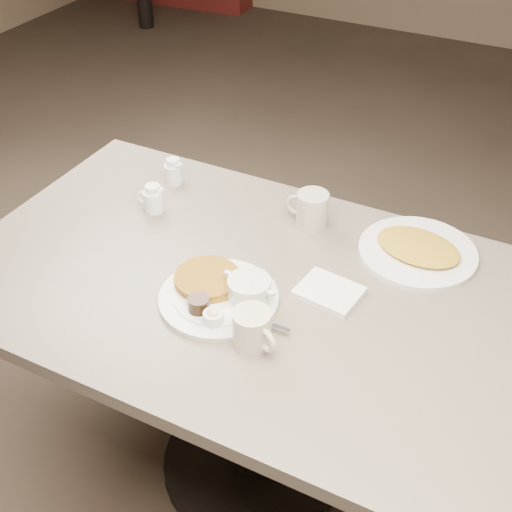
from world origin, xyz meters
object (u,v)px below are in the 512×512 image
at_px(creamer_left, 153,199).
at_px(hash_plate, 418,250).
at_px(creamer_right, 174,172).
at_px(diner_table, 253,332).
at_px(coffee_mug_near, 253,329).
at_px(main_plate, 223,292).
at_px(coffee_mug_far, 311,209).

height_order(creamer_left, hash_plate, creamer_left).
bearing_deg(creamer_right, hash_plate, -0.99).
relative_size(diner_table, coffee_mug_near, 11.43).
relative_size(diner_table, creamer_right, 18.75).
relative_size(main_plate, hash_plate, 1.02).
distance_m(creamer_left, creamer_right, 0.15).
bearing_deg(creamer_right, coffee_mug_near, -43.52).
bearing_deg(hash_plate, creamer_right, 179.01).
relative_size(diner_table, coffee_mug_far, 11.93).
distance_m(main_plate, hash_plate, 0.53).
bearing_deg(hash_plate, coffee_mug_near, -115.70).
bearing_deg(diner_table, creamer_left, 158.10).
xyz_separation_m(diner_table, main_plate, (-0.03, -0.09, 0.19)).
relative_size(coffee_mug_near, creamer_left, 1.52).
distance_m(diner_table, hash_plate, 0.48).
distance_m(coffee_mug_far, hash_plate, 0.30).
xyz_separation_m(coffee_mug_far, creamer_left, (-0.42, -0.13, -0.01)).
height_order(coffee_mug_far, creamer_left, coffee_mug_far).
xyz_separation_m(diner_table, creamer_left, (-0.40, 0.16, 0.21)).
bearing_deg(hash_plate, creamer_left, -169.27).
bearing_deg(coffee_mug_near, main_plate, 143.02).
bearing_deg(coffee_mug_far, hash_plate, 0.58).
relative_size(creamer_right, hash_plate, 0.22).
distance_m(diner_table, creamer_left, 0.47).
xyz_separation_m(creamer_left, hash_plate, (0.73, 0.14, -0.02)).
distance_m(coffee_mug_near, hash_plate, 0.54).
height_order(diner_table, creamer_left, creamer_left).
bearing_deg(diner_table, hash_plate, 42.00).
distance_m(main_plate, coffee_mug_far, 0.39).
bearing_deg(diner_table, coffee_mug_near, -62.35).
bearing_deg(creamer_left, main_plate, -34.20).
height_order(diner_table, creamer_right, creamer_right).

